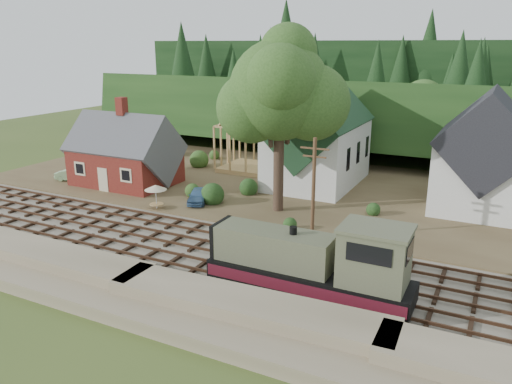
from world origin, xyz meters
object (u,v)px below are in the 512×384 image
at_px(car_blue, 198,196).
at_px(patio_set, 156,188).
at_px(locomotive, 316,264).
at_px(car_green, 73,175).

height_order(car_blue, patio_set, patio_set).
distance_m(car_blue, patio_set, 4.11).
bearing_deg(patio_set, car_blue, 52.73).
bearing_deg(locomotive, car_blue, 143.63).
relative_size(car_blue, car_green, 1.06).
height_order(locomotive, car_green, locomotive).
xyz_separation_m(car_blue, car_green, (-16.32, 0.45, -0.06)).
bearing_deg(car_blue, patio_set, -149.58).
bearing_deg(locomotive, car_green, 159.37).
xyz_separation_m(locomotive, car_green, (-32.12, 12.09, -1.23)).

